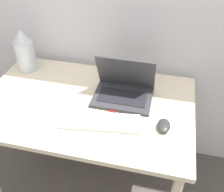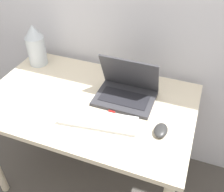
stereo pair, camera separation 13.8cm
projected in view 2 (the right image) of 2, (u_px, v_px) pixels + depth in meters
The scene contains 6 objects.
desk at pixel (89, 112), 1.57m from camera, with size 1.22×0.76×0.75m.
laptop at pixel (127, 90), 1.50m from camera, with size 0.34×0.25×0.25m.
keyboard at pixel (98, 120), 1.37m from camera, with size 0.43×0.19×0.02m.
mouse at pixel (161, 130), 1.31m from camera, with size 0.07×0.10×0.03m.
vase at pixel (36, 45), 1.74m from camera, with size 0.12×0.12×0.28m.
mp3_player at pixel (113, 109), 1.45m from camera, with size 0.04×0.05×0.01m.
Camera 2 is at (0.54, -0.66, 1.72)m, focal length 42.00 mm.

